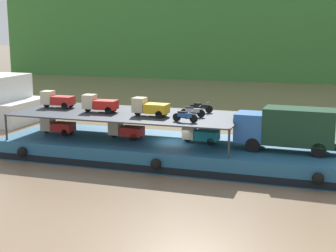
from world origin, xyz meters
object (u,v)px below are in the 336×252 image
(mini_truck_lower_stern, at_px, (57,126))
(motorcycle_upper_centre, at_px, (192,111))
(mini_truck_lower_mid, at_px, (200,134))
(motorcycle_upper_port, at_px, (185,116))
(mini_truck_upper_fore, at_px, (150,107))
(motorcycle_upper_stbd, at_px, (201,107))
(mini_truck_upper_stern, at_px, (57,99))
(mini_truck_upper_mid, at_px, (99,104))
(mini_truck_lower_aft, at_px, (125,130))
(covered_lorry, at_px, (287,128))
(cargo_barge, at_px, (174,151))

(mini_truck_lower_stern, height_order, motorcycle_upper_centre, motorcycle_upper_centre)
(mini_truck_lower_stern, xyz_separation_m, motorcycle_upper_centre, (11.32, 0.33, 1.74))
(mini_truck_lower_mid, relative_size, motorcycle_upper_port, 1.46)
(mini_truck_upper_fore, height_order, motorcycle_upper_stbd, mini_truck_upper_fore)
(mini_truck_upper_stern, distance_m, mini_truck_upper_fore, 8.83)
(mini_truck_upper_mid, bearing_deg, mini_truck_lower_aft, 5.01)
(mini_truck_lower_stern, bearing_deg, motorcycle_upper_stbd, 12.04)
(mini_truck_lower_stern, height_order, mini_truck_lower_mid, same)
(mini_truck_lower_stern, distance_m, mini_truck_upper_mid, 4.31)
(mini_truck_upper_stern, height_order, motorcycle_upper_stbd, mini_truck_upper_stern)
(covered_lorry, height_order, mini_truck_upper_mid, mini_truck_upper_mid)
(covered_lorry, relative_size, mini_truck_upper_mid, 2.83)
(mini_truck_lower_stern, bearing_deg, mini_truck_upper_fore, -2.53)
(motorcycle_upper_port, height_order, motorcycle_upper_centre, same)
(mini_truck_lower_mid, height_order, mini_truck_upper_stern, mini_truck_upper_stern)
(cargo_barge, bearing_deg, motorcycle_upper_port, -54.77)
(covered_lorry, xyz_separation_m, mini_truck_upper_stern, (-18.83, 1.02, 1.00))
(motorcycle_upper_centre, bearing_deg, mini_truck_lower_stern, -178.32)
(motorcycle_upper_port, bearing_deg, covered_lorry, 14.37)
(motorcycle_upper_port, relative_size, motorcycle_upper_centre, 1.00)
(cargo_barge, distance_m, mini_truck_upper_fore, 3.89)
(mini_truck_upper_fore, height_order, motorcycle_upper_port, mini_truck_upper_fore)
(cargo_barge, distance_m, mini_truck_lower_stern, 10.00)
(cargo_barge, height_order, mini_truck_lower_aft, mini_truck_lower_aft)
(mini_truck_upper_fore, height_order, motorcycle_upper_centre, mini_truck_upper_fore)
(motorcycle_upper_port, bearing_deg, motorcycle_upper_centre, 90.88)
(covered_lorry, distance_m, mini_truck_upper_fore, 10.16)
(cargo_barge, bearing_deg, mini_truck_lower_mid, 8.67)
(mini_truck_lower_aft, height_order, mini_truck_lower_mid, same)
(cargo_barge, xyz_separation_m, mini_truck_lower_aft, (-3.96, -0.05, 1.44))
(mini_truck_lower_stern, distance_m, mini_truck_lower_mid, 11.88)
(cargo_barge, xyz_separation_m, mini_truck_lower_stern, (-9.89, -0.30, 1.44))
(covered_lorry, height_order, mini_truck_lower_aft, covered_lorry)
(mini_truck_lower_aft, relative_size, mini_truck_upper_fore, 1.00)
(mini_truck_upper_mid, height_order, motorcycle_upper_centre, mini_truck_upper_mid)
(cargo_barge, height_order, mini_truck_upper_mid, mini_truck_upper_mid)
(motorcycle_upper_centre, bearing_deg, motorcycle_upper_port, -89.12)
(covered_lorry, bearing_deg, mini_truck_lower_mid, 174.74)
(mini_truck_lower_aft, distance_m, motorcycle_upper_port, 6.05)
(motorcycle_upper_centre, bearing_deg, cargo_barge, -178.95)
(covered_lorry, xyz_separation_m, mini_truck_upper_fore, (-10.11, -0.38, 1.00))
(mini_truck_lower_stern, xyz_separation_m, motorcycle_upper_stbd, (11.41, 2.43, 1.74))
(cargo_barge, distance_m, mini_truck_lower_mid, 2.47)
(mini_truck_lower_mid, height_order, mini_truck_upper_fore, mini_truck_upper_fore)
(mini_truck_upper_mid, relative_size, motorcycle_upper_port, 1.47)
(cargo_barge, relative_size, mini_truck_upper_stern, 9.67)
(mini_truck_lower_stern, xyz_separation_m, motorcycle_upper_port, (11.35, -1.77, 1.74))
(mini_truck_lower_aft, xyz_separation_m, motorcycle_upper_stbd, (5.48, 2.18, 1.74))
(mini_truck_upper_stern, bearing_deg, cargo_barge, -3.99)
(covered_lorry, bearing_deg, motorcycle_upper_stbd, 160.67)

